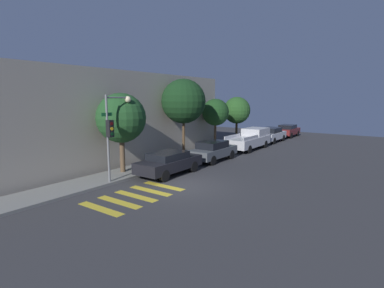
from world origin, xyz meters
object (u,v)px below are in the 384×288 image
(sedan_near_corner, at_px, (169,162))
(pickup_truck, at_px, (250,139))
(sedan_middle, at_px, (213,150))
(tree_behind_truck, at_px, (237,110))
(traffic_light_pole, at_px, (114,124))
(sedan_far_end, at_px, (271,134))
(tree_near_corner, at_px, (121,118))
(tree_midblock, at_px, (183,101))
(tree_far_end, at_px, (215,112))
(sedan_tail_of_row, at_px, (288,130))

(sedan_near_corner, height_order, pickup_truck, pickup_truck)
(sedan_middle, height_order, tree_behind_truck, tree_behind_truck)
(traffic_light_pole, distance_m, tree_behind_truck, 16.77)
(sedan_near_corner, xyz_separation_m, sedan_far_end, (16.93, 0.00, 0.05))
(sedan_far_end, relative_size, tree_near_corner, 0.90)
(tree_midblock, distance_m, tree_far_end, 4.86)
(sedan_middle, xyz_separation_m, sedan_tail_of_row, (17.18, 0.00, -0.00))
(sedan_near_corner, bearing_deg, tree_far_end, 14.62)
(tree_near_corner, xyz_separation_m, tree_behind_truck, (15.15, 0.00, -0.03))
(traffic_light_pole, xyz_separation_m, tree_behind_truck, (16.72, 1.21, 0.14))
(sedan_near_corner, distance_m, sedan_far_end, 16.93)
(pickup_truck, height_order, tree_far_end, tree_far_end)
(traffic_light_pole, relative_size, sedan_far_end, 1.08)
(pickup_truck, relative_size, tree_far_end, 1.25)
(tree_far_end, distance_m, tree_behind_truck, 4.18)
(sedan_far_end, bearing_deg, tree_far_end, 161.65)
(sedan_middle, xyz_separation_m, sedan_far_end, (11.85, 0.00, 0.03))
(sedan_middle, xyz_separation_m, tree_near_corner, (-6.58, 2.47, 2.65))
(tree_far_end, bearing_deg, sedan_tail_of_row, -10.94)
(tree_near_corner, distance_m, tree_midblock, 6.30)
(pickup_truck, relative_size, sedan_tail_of_row, 1.36)
(tree_far_end, height_order, tree_behind_truck, tree_behind_truck)
(pickup_truck, bearing_deg, sedan_tail_of_row, 0.00)
(tree_far_end, bearing_deg, tree_near_corner, 180.00)
(sedan_far_end, xyz_separation_m, tree_midblock, (-12.20, 2.47, 3.57))
(tree_near_corner, relative_size, tree_behind_truck, 1.04)
(sedan_far_end, height_order, tree_near_corner, tree_near_corner)
(sedan_middle, distance_m, pickup_truck, 6.52)
(sedan_tail_of_row, relative_size, tree_behind_truck, 0.88)
(traffic_light_pole, bearing_deg, sedan_near_corner, -22.43)
(sedan_tail_of_row, relative_size, tree_far_end, 0.92)
(traffic_light_pole, relative_size, pickup_truck, 0.84)
(pickup_truck, relative_size, sedan_far_end, 1.28)
(sedan_middle, relative_size, tree_far_end, 0.96)
(sedan_middle, relative_size, tree_behind_truck, 0.92)
(sedan_far_end, bearing_deg, tree_midblock, 168.55)
(pickup_truck, height_order, sedan_tail_of_row, pickup_truck)
(sedan_near_corner, bearing_deg, traffic_light_pole, 157.57)
(sedan_middle, height_order, sedan_tail_of_row, sedan_middle)
(tree_far_end, bearing_deg, sedan_near_corner, -165.38)
(traffic_light_pole, bearing_deg, sedan_middle, -8.83)
(sedan_tail_of_row, bearing_deg, tree_near_corner, 174.06)
(traffic_light_pole, xyz_separation_m, tree_far_end, (12.55, 1.21, 0.10))
(sedan_middle, height_order, tree_far_end, tree_far_end)
(traffic_light_pole, xyz_separation_m, tree_midblock, (7.80, 1.21, 1.13))
(tree_far_end, bearing_deg, tree_behind_truck, 0.00)
(pickup_truck, distance_m, tree_behind_truck, 4.06)
(tree_near_corner, bearing_deg, traffic_light_pole, -142.57)
(sedan_tail_of_row, bearing_deg, tree_midblock, 171.98)
(sedan_far_end, xyz_separation_m, tree_far_end, (-7.45, 2.47, 2.55))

